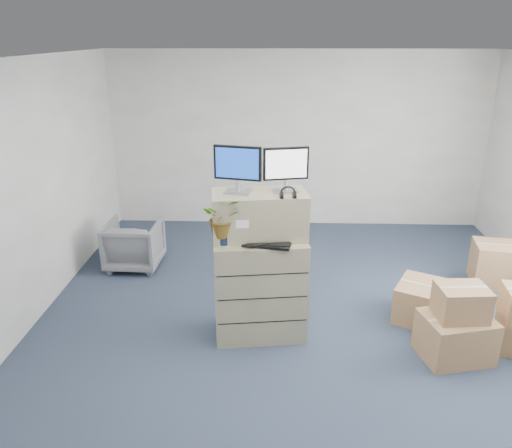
{
  "coord_description": "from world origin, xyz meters",
  "views": [
    {
      "loc": [
        -0.36,
        -4.45,
        3.02
      ],
      "look_at": [
        -0.55,
        0.4,
        1.15
      ],
      "focal_mm": 35.0,
      "sensor_mm": 36.0,
      "label": 1
    }
  ],
  "objects_px": {
    "potted_plant": "(223,222)",
    "monitor_left": "(238,167)",
    "water_bottle": "(265,222)",
    "monitor_right": "(286,167)",
    "keyboard": "(267,244)",
    "office_chair": "(134,242)",
    "filing_cabinet_lower": "(260,287)"
  },
  "relations": [
    {
      "from": "keyboard",
      "to": "potted_plant",
      "type": "xyz_separation_m",
      "value": [
        -0.42,
        0.02,
        0.21
      ]
    },
    {
      "from": "monitor_left",
      "to": "monitor_right",
      "type": "bearing_deg",
      "value": 18.19
    },
    {
      "from": "monitor_left",
      "to": "office_chair",
      "type": "distance_m",
      "value": 2.6
    },
    {
      "from": "filing_cabinet_lower",
      "to": "water_bottle",
      "type": "xyz_separation_m",
      "value": [
        0.05,
        0.09,
        0.69
      ]
    },
    {
      "from": "monitor_left",
      "to": "monitor_right",
      "type": "relative_size",
      "value": 1.05
    },
    {
      "from": "keyboard",
      "to": "water_bottle",
      "type": "bearing_deg",
      "value": 105.63
    },
    {
      "from": "water_bottle",
      "to": "potted_plant",
      "type": "height_order",
      "value": "potted_plant"
    },
    {
      "from": "monitor_right",
      "to": "water_bottle",
      "type": "xyz_separation_m",
      "value": [
        -0.2,
        -0.01,
        -0.57
      ]
    },
    {
      "from": "water_bottle",
      "to": "keyboard",
      "type": "bearing_deg",
      "value": -84.25
    },
    {
      "from": "potted_plant",
      "to": "water_bottle",
      "type": "bearing_deg",
      "value": 31.48
    },
    {
      "from": "monitor_right",
      "to": "office_chair",
      "type": "distance_m",
      "value": 2.87
    },
    {
      "from": "monitor_right",
      "to": "water_bottle",
      "type": "relative_size",
      "value": 1.48
    },
    {
      "from": "monitor_left",
      "to": "office_chair",
      "type": "xyz_separation_m",
      "value": [
        -1.54,
        1.5,
        -1.45
      ]
    },
    {
      "from": "monitor_right",
      "to": "potted_plant",
      "type": "bearing_deg",
      "value": -169.57
    },
    {
      "from": "potted_plant",
      "to": "monitor_right",
      "type": "bearing_deg",
      "value": 22.72
    },
    {
      "from": "keyboard",
      "to": "potted_plant",
      "type": "relative_size",
      "value": 1.08
    },
    {
      "from": "office_chair",
      "to": "monitor_right",
      "type": "bearing_deg",
      "value": 145.91
    },
    {
      "from": "filing_cabinet_lower",
      "to": "office_chair",
      "type": "bearing_deg",
      "value": 130.89
    },
    {
      "from": "potted_plant",
      "to": "office_chair",
      "type": "distance_m",
      "value": 2.41
    },
    {
      "from": "keyboard",
      "to": "office_chair",
      "type": "relative_size",
      "value": 0.64
    },
    {
      "from": "keyboard",
      "to": "office_chair",
      "type": "xyz_separation_m",
      "value": [
        -1.84,
        1.72,
        -0.74
      ]
    },
    {
      "from": "monitor_left",
      "to": "monitor_right",
      "type": "xyz_separation_m",
      "value": [
        0.47,
        0.05,
        -0.01
      ]
    },
    {
      "from": "filing_cabinet_lower",
      "to": "monitor_right",
      "type": "bearing_deg",
      "value": 13.71
    },
    {
      "from": "potted_plant",
      "to": "office_chair",
      "type": "height_order",
      "value": "potted_plant"
    },
    {
      "from": "monitor_left",
      "to": "office_chair",
      "type": "bearing_deg",
      "value": 147.87
    },
    {
      "from": "monitor_left",
      "to": "water_bottle",
      "type": "xyz_separation_m",
      "value": [
        0.27,
        0.04,
        -0.58
      ]
    },
    {
      "from": "monitor_right",
      "to": "office_chair",
      "type": "bearing_deg",
      "value": 131.83
    },
    {
      "from": "monitor_left",
      "to": "potted_plant",
      "type": "relative_size",
      "value": 1.09
    },
    {
      "from": "monitor_left",
      "to": "keyboard",
      "type": "distance_m",
      "value": 0.8
    },
    {
      "from": "water_bottle",
      "to": "potted_plant",
      "type": "bearing_deg",
      "value": -148.52
    },
    {
      "from": "potted_plant",
      "to": "monitor_left",
      "type": "bearing_deg",
      "value": 56.81
    },
    {
      "from": "filing_cabinet_lower",
      "to": "monitor_left",
      "type": "xyz_separation_m",
      "value": [
        -0.22,
        0.05,
        1.27
      ]
    }
  ]
}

